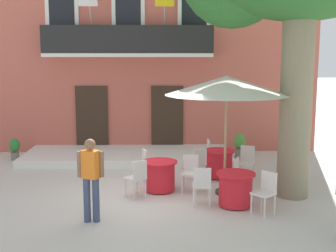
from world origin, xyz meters
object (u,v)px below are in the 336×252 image
object	(u,v)px
cafe_table_near_tree	(219,163)
cafe_chair_near_tree_0	(198,162)
cafe_chair_middle_0	(266,190)
pedestrian_mid_plaza	(296,147)
cafe_chair_front_2	(149,163)
cafe_chair_near_tree_2	(212,153)
cafe_chair_middle_1	(240,174)
cafe_chair_front_0	(137,176)
cafe_table_middle	(235,189)
cafe_umbrella	(227,86)
cafe_chair_near_tree_1	(246,160)
ground_planter_right	(240,145)
pedestrian_near_entrance	(91,175)
cafe_chair_middle_2	(202,184)
ground_planter_left	(15,148)
cafe_chair_front_1	(190,171)
cafe_table_front	(160,176)

from	to	relation	value
cafe_table_near_tree	cafe_chair_near_tree_0	xyz separation A→B (m)	(-0.61, -0.44, 0.14)
cafe_chair_middle_0	pedestrian_mid_plaza	bearing A→B (deg)	59.98
cafe_chair_front_2	cafe_chair_near_tree_2	bearing A→B (deg)	35.18
cafe_chair_near_tree_2	cafe_chair_middle_1	distance (m)	2.43
cafe_chair_near_tree_0	cafe_chair_front_0	world-z (taller)	same
cafe_table_middle	cafe_chair_middle_1	world-z (taller)	cafe_chair_middle_1
cafe_chair_near_tree_2	pedestrian_mid_plaza	size ratio (longest dim) A/B	0.54
cafe_chair_near_tree_0	cafe_umbrella	bearing A→B (deg)	-61.94
cafe_chair_near_tree_1	cafe_chair_near_tree_2	size ratio (longest dim) A/B	1.00
cafe_chair_near_tree_1	ground_planter_right	bearing A→B (deg)	83.78
cafe_table_near_tree	cafe_chair_near_tree_1	xyz separation A→B (m)	(0.72, -0.23, 0.14)
cafe_chair_middle_0	pedestrian_near_entrance	bearing A→B (deg)	-174.60
pedestrian_near_entrance	cafe_chair_middle_2	bearing A→B (deg)	19.63
cafe_chair_middle_0	cafe_chair_middle_1	bearing A→B (deg)	103.53
cafe_table_near_tree	pedestrian_mid_plaza	world-z (taller)	pedestrian_mid_plaza
cafe_chair_middle_0	pedestrian_near_entrance	distance (m)	3.63
cafe_chair_front_0	ground_planter_right	world-z (taller)	cafe_chair_front_0
cafe_chair_front_2	cafe_table_middle	bearing A→B (deg)	-43.16
cafe_umbrella	cafe_chair_front_2	bearing A→B (deg)	152.95
cafe_chair_near_tree_2	ground_planter_left	world-z (taller)	cafe_chair_near_tree_2
cafe_chair_near_tree_0	cafe_table_middle	xyz separation A→B (m)	(0.66, -1.93, -0.14)
cafe_chair_middle_1	cafe_chair_near_tree_1	bearing A→B (deg)	73.17
cafe_chair_front_0	cafe_chair_middle_0	bearing A→B (deg)	-22.43
cafe_chair_front_1	cafe_chair_middle_2	bearing A→B (deg)	-81.45
cafe_chair_middle_1	cafe_chair_front_1	bearing A→B (deg)	162.37
cafe_chair_front_0	cafe_chair_front_1	size ratio (longest dim) A/B	1.00
cafe_chair_middle_0	ground_planter_left	xyz separation A→B (m)	(-6.87, 5.10, -0.14)
cafe_chair_near_tree_1	cafe_chair_near_tree_2	world-z (taller)	same
cafe_table_front	cafe_table_middle	bearing A→B (deg)	-34.28
cafe_chair_near_tree_2	cafe_table_middle	xyz separation A→B (m)	(0.15, -3.12, -0.14)
cafe_table_middle	cafe_chair_near_tree_1	bearing A→B (deg)	72.63
cafe_chair_front_0	pedestrian_mid_plaza	bearing A→B (deg)	16.82
cafe_chair_middle_0	cafe_umbrella	world-z (taller)	cafe_umbrella
cafe_chair_near_tree_2	pedestrian_mid_plaza	bearing A→B (deg)	-31.77
cafe_table_middle	cafe_chair_middle_2	bearing A→B (deg)	-176.27
cafe_chair_near_tree_0	pedestrian_near_entrance	bearing A→B (deg)	-130.48
cafe_umbrella	ground_planter_left	size ratio (longest dim) A/B	4.14
cafe_chair_near_tree_1	cafe_chair_front_0	world-z (taller)	same
cafe_chair_middle_0	cafe_chair_front_0	xyz separation A→B (m)	(-2.74, 1.13, 0.00)
cafe_chair_near_tree_2	ground_planter_right	distance (m)	1.83
cafe_chair_middle_0	cafe_chair_middle_2	world-z (taller)	same
cafe_table_middle	cafe_chair_near_tree_2	bearing A→B (deg)	92.70
cafe_umbrella	cafe_chair_middle_1	bearing A→B (deg)	-27.14
pedestrian_mid_plaza	cafe_table_front	bearing A→B (deg)	-168.90
cafe_chair_middle_0	cafe_chair_near_tree_1	bearing A→B (deg)	87.20
cafe_chair_middle_2	cafe_chair_front_2	size ratio (longest dim) A/B	1.00
cafe_table_near_tree	cafe_chair_middle_1	size ratio (longest dim) A/B	0.95
cafe_table_near_tree	cafe_umbrella	size ratio (longest dim) A/B	0.30
ground_planter_left	cafe_chair_near_tree_0	bearing A→B (deg)	-24.98
cafe_chair_near_tree_0	cafe_table_front	distance (m)	1.29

